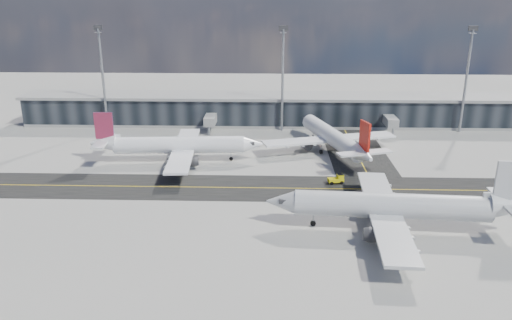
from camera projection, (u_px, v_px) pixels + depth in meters
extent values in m
plane|color=gray|center=(286.00, 196.00, 96.47)|extent=(300.00, 300.00, 0.00)
cube|color=black|center=(285.00, 188.00, 100.26)|extent=(180.00, 14.00, 0.02)
cube|color=black|center=(352.00, 144.00, 129.05)|extent=(14.00, 50.00, 0.02)
cube|color=yellow|center=(285.00, 188.00, 100.25)|extent=(180.00, 0.25, 0.01)
cube|color=yellow|center=(352.00, 144.00, 129.04)|extent=(0.25, 50.00, 0.01)
cube|color=black|center=(281.00, 111.00, 147.23)|extent=(150.00, 12.00, 8.00)
cube|color=gray|center=(282.00, 96.00, 145.81)|extent=(152.00, 13.00, 0.80)
cube|color=gray|center=(281.00, 123.00, 148.39)|extent=(150.00, 12.20, 0.80)
cube|color=gray|center=(211.00, 119.00, 140.42)|extent=(3.00, 10.00, 2.40)
cylinder|color=gray|center=(209.00, 131.00, 136.43)|extent=(0.60, 0.60, 2.40)
cube|color=gray|center=(390.00, 120.00, 138.92)|extent=(3.00, 10.00, 2.40)
cylinder|color=gray|center=(393.00, 133.00, 134.93)|extent=(0.60, 0.60, 2.40)
cylinder|color=gray|center=(103.00, 80.00, 138.89)|extent=(0.70, 0.70, 28.00)
cube|color=#2D2D30|center=(98.00, 28.00, 134.32)|extent=(2.50, 0.50, 1.40)
cylinder|color=gray|center=(282.00, 81.00, 137.39)|extent=(0.70, 0.70, 28.00)
cube|color=#2D2D30|center=(283.00, 28.00, 132.81)|extent=(2.50, 0.50, 1.40)
cylinder|color=gray|center=(466.00, 82.00, 135.88)|extent=(0.70, 0.70, 28.00)
cube|color=#2D2D30|center=(473.00, 29.00, 131.31)|extent=(2.50, 0.50, 1.40)
cylinder|color=white|center=(179.00, 145.00, 114.88)|extent=(29.85, 5.93, 3.95)
cone|color=white|center=(252.00, 144.00, 115.44)|extent=(5.20, 4.28, 3.95)
cone|color=white|center=(103.00, 143.00, 114.11)|extent=(6.18, 4.34, 3.95)
cube|color=white|center=(184.00, 149.00, 115.23)|extent=(7.18, 33.87, 0.49)
cylinder|color=#2D2D30|center=(191.00, 146.00, 121.23)|extent=(4.29, 2.55, 2.27)
cylinder|color=#2D2D30|center=(186.00, 162.00, 110.00)|extent=(4.29, 2.55, 2.27)
cube|color=#B7B9BB|center=(191.00, 143.00, 120.97)|extent=(2.00, 0.53, 0.79)
cube|color=#B7B9BB|center=(186.00, 158.00, 109.75)|extent=(2.00, 0.53, 0.79)
cube|color=#6E234A|center=(104.00, 126.00, 112.79)|extent=(4.17, 0.72, 6.13)
cube|color=white|center=(103.00, 141.00, 113.92)|extent=(3.56, 12.02, 0.35)
cube|color=#2D2D30|center=(250.00, 143.00, 115.30)|extent=(2.12, 2.30, 0.69)
cylinder|color=gray|center=(231.00, 156.00, 116.17)|extent=(0.25, 0.25, 1.98)
cylinder|color=black|center=(231.00, 159.00, 116.41)|extent=(0.91, 0.40, 0.89)
cylinder|color=black|center=(177.00, 155.00, 118.75)|extent=(1.12, 0.57, 1.09)
cylinder|color=black|center=(174.00, 163.00, 113.14)|extent=(1.12, 0.57, 1.09)
cylinder|color=white|center=(331.00, 136.00, 121.71)|extent=(12.52, 29.62, 3.97)
cone|color=white|center=(307.00, 120.00, 137.12)|extent=(5.25, 5.91, 3.97)
cone|color=white|center=(364.00, 155.00, 105.66)|extent=(5.54, 6.86, 3.97)
cube|color=white|center=(330.00, 139.00, 122.94)|extent=(33.71, 14.63, 0.50)
cylinder|color=#2D2D30|center=(305.00, 144.00, 122.71)|extent=(3.40, 4.65, 2.28)
cylinder|color=#2D2D30|center=(350.00, 140.00, 125.67)|extent=(3.40, 4.65, 2.28)
cube|color=#B7B9BB|center=(306.00, 141.00, 122.46)|extent=(0.96, 2.01, 0.79)
cube|color=#B7B9BB|center=(350.00, 137.00, 125.42)|extent=(0.96, 2.01, 0.79)
cube|color=red|center=(365.00, 136.00, 104.77)|extent=(1.65, 4.11, 6.15)
cube|color=white|center=(365.00, 153.00, 105.47)|extent=(12.20, 6.15, 0.35)
cube|color=#2D2D30|center=(308.00, 119.00, 136.54)|extent=(2.67, 2.54, 0.69)
cylinder|color=gray|center=(313.00, 134.00, 133.48)|extent=(0.30, 0.30, 1.98)
cylinder|color=black|center=(313.00, 137.00, 133.72)|extent=(0.59, 0.96, 0.89)
cylinder|color=black|center=(321.00, 152.00, 121.17)|extent=(0.79, 1.19, 1.09)
cylinder|color=black|center=(344.00, 150.00, 122.65)|extent=(0.79, 1.19, 1.09)
cylinder|color=#B7B9BB|center=(391.00, 206.00, 81.75)|extent=(31.79, 6.18, 4.21)
cone|color=#B7B9BB|center=(282.00, 202.00, 83.35)|extent=(5.52, 4.53, 4.21)
cone|color=#B7B9BB|center=(509.00, 207.00, 79.90)|extent=(6.57, 4.60, 4.21)
cube|color=#B7B9BB|center=(384.00, 211.00, 82.18)|extent=(7.50, 36.06, 0.53)
cylinder|color=#2D2D30|center=(383.00, 235.00, 76.69)|extent=(4.57, 2.69, 2.42)
cylinder|color=#2D2D30|center=(372.00, 202.00, 88.60)|extent=(4.57, 2.69, 2.42)
cube|color=#B7B9BB|center=(383.00, 230.00, 76.42)|extent=(2.13, 0.55, 0.84)
cube|color=#B7B9BB|center=(373.00, 198.00, 88.33)|extent=(2.13, 0.55, 0.84)
cube|color=#B7B9BB|center=(510.00, 181.00, 78.52)|extent=(4.44, 0.75, 6.53)
cube|color=#B7B9BB|center=(509.00, 203.00, 79.69)|extent=(3.73, 12.80, 0.37)
cube|color=#2D2D30|center=(285.00, 199.00, 83.16)|extent=(2.25, 2.44, 0.74)
cylinder|color=gray|center=(313.00, 219.00, 83.83)|extent=(0.27, 0.27, 2.11)
cylinder|color=black|center=(313.00, 223.00, 84.08)|extent=(0.97, 0.43, 0.95)
cylinder|color=black|center=(399.00, 235.00, 79.85)|extent=(1.19, 0.60, 1.16)
cylinder|color=black|center=(393.00, 218.00, 85.80)|extent=(1.19, 0.60, 1.16)
cube|color=yellow|center=(336.00, 180.00, 102.41)|extent=(3.42, 2.10, 0.74)
cube|color=yellow|center=(340.00, 177.00, 102.35)|extent=(1.42, 1.59, 0.95)
cube|color=black|center=(340.00, 175.00, 102.23)|extent=(1.31, 1.51, 0.26)
cylinder|color=black|center=(339.00, 180.00, 103.37)|extent=(0.78, 0.41, 0.74)
cylinder|color=black|center=(342.00, 183.00, 102.08)|extent=(0.78, 0.41, 0.74)
cylinder|color=black|center=(330.00, 181.00, 103.02)|extent=(0.78, 0.41, 0.74)
cylinder|color=black|center=(332.00, 183.00, 101.73)|extent=(0.78, 0.41, 0.74)
imported|color=white|center=(368.00, 132.00, 137.18)|extent=(2.82, 5.04, 1.33)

